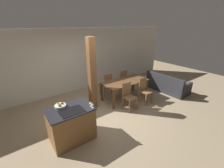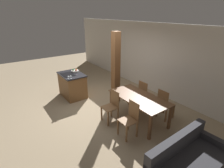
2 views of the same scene
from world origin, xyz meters
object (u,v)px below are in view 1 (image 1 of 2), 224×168
Objects in this scene: kitchen_island at (71,124)px; dining_chair_near_left at (129,96)px; wine_glass_near at (92,104)px; dining_chair_far_right at (122,80)px; wine_glass_middle at (91,103)px; fruit_bowl at (60,105)px; dining_table at (125,83)px; couch at (167,85)px; dining_chair_near_right at (145,90)px; dining_chair_far_left at (107,84)px; timber_post at (92,75)px.

kitchen_island is 1.15× the size of dining_chair_near_left.
wine_glass_near is 3.26m from dining_chair_far_right.
fruit_bowl is at bearing 145.30° from wine_glass_middle.
dining_table is (2.78, 0.74, -0.30)m from fruit_bowl.
kitchen_island is 0.60× the size of couch.
wine_glass_near is at bearing -90.00° from wine_glass_middle.
dining_chair_far_left is at bearing 121.30° from dining_chair_near_right.
dining_chair_far_left is at bearing 0.00° from dining_chair_far_right.
dining_chair_near_left is 1.59m from dining_chair_far_right.
dining_table is at bearing 19.95° from kitchen_island.
dining_chair_near_left and dining_chair_far_left have the same top height.
dining_table is 1.91× the size of dining_chair_far_left.
wine_glass_near is 0.07× the size of couch.
dining_chair_far_right is 0.39× the size of timber_post.
timber_post is (0.80, 1.33, 0.22)m from wine_glass_middle.
wine_glass_middle is 2.48m from dining_table.
couch is at bearing 8.26° from wine_glass_middle.
wine_glass_middle is 0.07× the size of couch.
fruit_bowl reaches higher than kitchen_island.
dining_chair_near_right is (0.41, -0.68, -0.15)m from dining_table.
timber_post is at bearing 59.07° from wine_glass_middle.
wine_glass_near is 2.53m from dining_table.
dining_chair_far_right is at bearing 28.20° from kitchen_island.
wine_glass_middle is at bearing -24.46° from kitchen_island.
timber_post reaches higher than dining_table.
dining_chair_far_left reaches higher than dining_table.
kitchen_island is 1.15× the size of dining_chair_far_right.
wine_glass_near and wine_glass_middle have the same top height.
fruit_bowl is 2.90m from dining_table.
couch is at bearing -11.95° from timber_post.
fruit_bowl is at bearing 23.93° from dining_chair_far_right.
fruit_bowl reaches higher than dining_chair_far_left.
fruit_bowl reaches higher than dining_chair_near_right.
timber_post is (-1.36, 0.16, 0.58)m from dining_table.
timber_post is (0.80, 1.42, 0.22)m from wine_glass_near.
dining_table is at bearing 72.61° from couch.
wine_glass_middle reaches higher than dining_table.
dining_table is at bearing 58.70° from dining_chair_far_right.
timber_post is at bearing 173.48° from dining_table.
dining_chair_near_left is 0.82m from dining_chair_near_right.
dining_table is 1.91× the size of dining_chair_near_left.
dining_chair_near_right is at bearing 0.00° from dining_chair_near_left.
wine_glass_middle is at bearing 35.76° from dining_chair_far_right.
dining_chair_near_left is at bearing -41.25° from timber_post.
fruit_bowl reaches higher than dining_chair_far_right.
fruit_bowl is at bearing -147.76° from timber_post.
dining_chair_far_left is 0.39× the size of timber_post.
dining_chair_near_left is at bearing 1.53° from fruit_bowl.
timber_post is at bearing 41.14° from kitchen_island.
wine_glass_middle is at bearing 46.66° from dining_chair_far_left.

